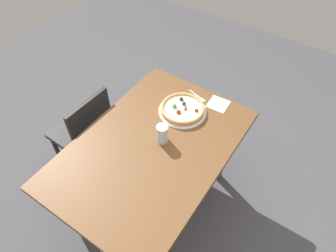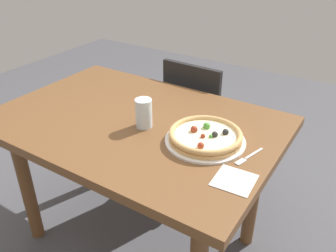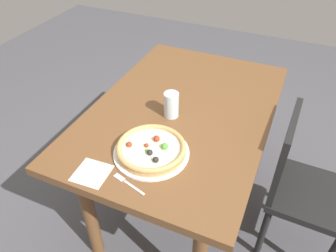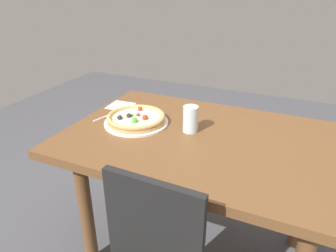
# 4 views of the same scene
# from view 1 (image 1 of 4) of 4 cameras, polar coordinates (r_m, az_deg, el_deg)

# --- Properties ---
(ground_plane) EXTENTS (6.00, 6.00, 0.00)m
(ground_plane) POSITION_cam_1_polar(r_m,az_deg,el_deg) (2.60, -2.36, -14.29)
(ground_plane) COLOR #4C4C51
(dining_table) EXTENTS (1.34, 0.91, 0.78)m
(dining_table) POSITION_cam_1_polar(r_m,az_deg,el_deg) (2.02, -2.95, -5.60)
(dining_table) COLOR brown
(dining_table) RESTS_ON ground
(chair_near) EXTENTS (0.41, 0.41, 0.88)m
(chair_near) POSITION_cam_1_polar(r_m,az_deg,el_deg) (2.49, -15.35, -1.03)
(chair_near) COLOR black
(chair_near) RESTS_ON ground
(plate) EXTENTS (0.34, 0.34, 0.01)m
(plate) POSITION_cam_1_polar(r_m,az_deg,el_deg) (2.14, 2.78, 2.81)
(plate) COLOR white
(plate) RESTS_ON dining_table
(pizza) EXTENTS (0.31, 0.31, 0.05)m
(pizza) POSITION_cam_1_polar(r_m,az_deg,el_deg) (2.12, 2.80, 3.30)
(pizza) COLOR tan
(pizza) RESTS_ON plate
(fork) EXTENTS (0.06, 0.16, 0.00)m
(fork) POSITION_cam_1_polar(r_m,az_deg,el_deg) (2.26, 5.76, 5.53)
(fork) COLOR silver
(fork) RESTS_ON dining_table
(drinking_glass) EXTENTS (0.08, 0.08, 0.13)m
(drinking_glass) POSITION_cam_1_polar(r_m,az_deg,el_deg) (1.91, -1.07, -1.48)
(drinking_glass) COLOR silver
(drinking_glass) RESTS_ON dining_table
(napkin) EXTENTS (0.15, 0.15, 0.00)m
(napkin) POSITION_cam_1_polar(r_m,az_deg,el_deg) (2.22, 9.48, 4.11)
(napkin) COLOR white
(napkin) RESTS_ON dining_table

